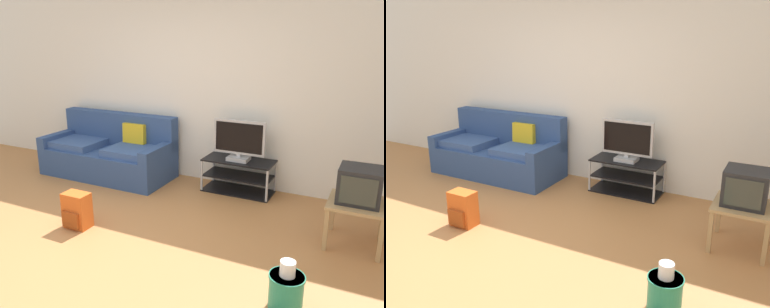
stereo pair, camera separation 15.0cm
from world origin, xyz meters
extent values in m
cube|color=#B27542|center=(0.00, 0.00, -0.01)|extent=(9.00, 9.80, 0.02)
cube|color=silver|center=(0.00, 2.45, 1.35)|extent=(9.00, 0.10, 2.70)
cube|color=navy|center=(-1.21, 1.90, 0.20)|extent=(1.92, 0.85, 0.40)
cube|color=navy|center=(-1.21, 2.23, 0.65)|extent=(1.92, 0.20, 0.49)
cube|color=navy|center=(-2.10, 1.90, 0.48)|extent=(0.14, 0.85, 0.16)
cube|color=navy|center=(-0.32, 1.90, 0.48)|extent=(0.14, 0.85, 0.16)
cube|color=#365289|center=(-1.74, 1.84, 0.45)|extent=(0.77, 0.60, 0.10)
cube|color=#365289|center=(-0.68, 1.84, 0.45)|extent=(0.77, 0.60, 0.10)
cube|color=gold|center=(-0.85, 2.11, 0.60)|extent=(0.36, 0.14, 0.37)
cube|color=black|center=(0.74, 2.16, 0.43)|extent=(0.92, 0.43, 0.02)
cube|color=black|center=(0.74, 2.16, 0.22)|extent=(0.88, 0.42, 0.02)
cube|color=black|center=(0.74, 2.16, 0.01)|extent=(0.92, 0.43, 0.02)
cylinder|color=#B7B7BC|center=(0.30, 1.96, 0.22)|extent=(0.03, 0.03, 0.44)
cylinder|color=#B7B7BC|center=(1.18, 1.96, 0.22)|extent=(0.03, 0.03, 0.44)
cylinder|color=#B7B7BC|center=(0.30, 2.36, 0.22)|extent=(0.03, 0.03, 0.44)
cylinder|color=#B7B7BC|center=(1.18, 2.36, 0.22)|extent=(0.03, 0.03, 0.44)
cube|color=#B2B2B7|center=(0.74, 2.14, 0.47)|extent=(0.28, 0.22, 0.05)
cube|color=#B2B2B7|center=(0.74, 2.14, 0.51)|extent=(0.05, 0.04, 0.04)
cube|color=#B2B2B7|center=(0.74, 2.14, 0.75)|extent=(0.69, 0.04, 0.44)
cube|color=black|center=(0.74, 2.11, 0.75)|extent=(0.63, 0.01, 0.38)
cube|color=tan|center=(2.25, 1.34, 0.44)|extent=(0.54, 0.54, 0.03)
cube|color=tan|center=(2.01, 1.10, 0.21)|extent=(0.04, 0.04, 0.43)
cube|color=tan|center=(2.49, 1.10, 0.21)|extent=(0.04, 0.04, 0.43)
cube|color=tan|center=(2.01, 1.58, 0.21)|extent=(0.04, 0.04, 0.43)
cube|color=tan|center=(2.49, 1.58, 0.21)|extent=(0.04, 0.04, 0.43)
cube|color=#232326|center=(2.25, 1.36, 0.63)|extent=(0.39, 0.37, 0.34)
cube|color=#333833|center=(2.25, 1.17, 0.63)|extent=(0.32, 0.01, 0.27)
cube|color=#CC561E|center=(-0.47, 0.42, 0.19)|extent=(0.28, 0.18, 0.39)
cube|color=#994116|center=(-0.47, 0.31, 0.12)|extent=(0.21, 0.04, 0.17)
cylinder|color=#994116|center=(-0.55, 0.53, 0.21)|extent=(0.04, 0.04, 0.31)
cylinder|color=#994116|center=(-0.39, 0.53, 0.21)|extent=(0.04, 0.04, 0.31)
cylinder|color=#238466|center=(1.88, 0.08, 0.14)|extent=(0.26, 0.26, 0.28)
cylinder|color=#238466|center=(1.88, 0.08, 0.27)|extent=(0.28, 0.28, 0.02)
cylinder|color=white|center=(1.88, 0.08, 0.33)|extent=(0.12, 0.12, 0.14)
camera|label=1|loc=(2.39, -2.53, 1.99)|focal=36.95mm
camera|label=2|loc=(2.52, -2.46, 1.99)|focal=36.95mm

